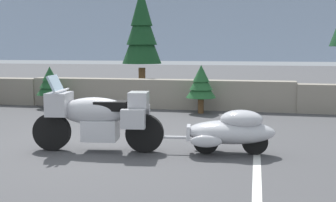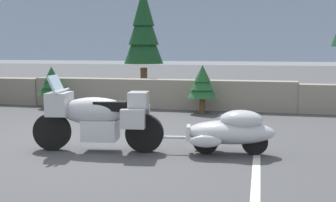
% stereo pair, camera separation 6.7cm
% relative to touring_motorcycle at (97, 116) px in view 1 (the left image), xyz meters
% --- Properties ---
extents(ground_plane, '(80.00, 80.00, 0.00)m').
position_rel_touring_motorcycle_xyz_m(ground_plane, '(-0.19, 0.36, -0.62)').
color(ground_plane, '#424244').
extents(stone_guard_wall, '(24.00, 0.61, 0.87)m').
position_rel_touring_motorcycle_xyz_m(stone_guard_wall, '(-0.56, 5.48, -0.20)').
color(stone_guard_wall, gray).
rests_on(stone_guard_wall, ground).
extents(distant_ridgeline, '(240.00, 80.00, 16.00)m').
position_rel_touring_motorcycle_xyz_m(distant_ridgeline, '(-0.19, 95.49, 7.38)').
color(distant_ridgeline, '#8C9EB7').
rests_on(distant_ridgeline, ground).
extents(touring_motorcycle, '(2.31, 0.91, 1.33)m').
position_rel_touring_motorcycle_xyz_m(touring_motorcycle, '(0.00, 0.00, 0.00)').
color(touring_motorcycle, black).
rests_on(touring_motorcycle, ground).
extents(car_shaped_trailer, '(2.23, 0.90, 0.76)m').
position_rel_touring_motorcycle_xyz_m(car_shaped_trailer, '(2.29, 0.28, -0.21)').
color(car_shaped_trailer, black).
rests_on(car_shaped_trailer, ground).
extents(pine_tree_secondary, '(1.37, 1.37, 3.92)m').
position_rel_touring_motorcycle_xyz_m(pine_tree_secondary, '(-1.22, 7.33, 1.83)').
color(pine_tree_secondary, brown).
rests_on(pine_tree_secondary, ground).
extents(pine_sapling_near, '(0.82, 0.82, 1.26)m').
position_rel_touring_motorcycle_xyz_m(pine_sapling_near, '(-3.39, 4.79, 0.17)').
color(pine_sapling_near, brown).
rests_on(pine_sapling_near, ground).
extents(pine_sapling_farther, '(0.84, 0.84, 1.35)m').
position_rel_touring_motorcycle_xyz_m(pine_sapling_farther, '(1.20, 4.72, 0.22)').
color(pine_sapling_farther, brown).
rests_on(pine_sapling_farther, ground).
extents(parking_stripe_marker, '(0.12, 3.60, 0.01)m').
position_rel_touring_motorcycle_xyz_m(parking_stripe_marker, '(2.74, -1.14, -0.62)').
color(parking_stripe_marker, silver).
rests_on(parking_stripe_marker, ground).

